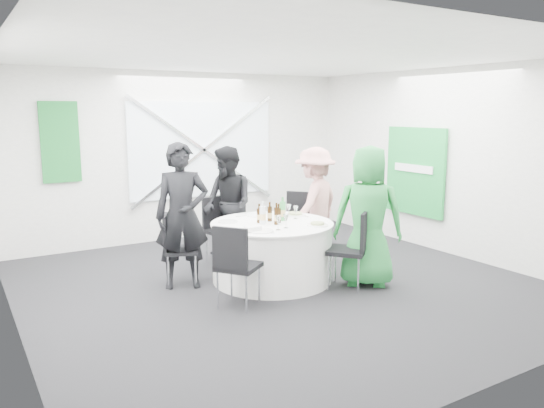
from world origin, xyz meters
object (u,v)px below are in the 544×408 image
chair_back_right (298,220)px  person_man_back_left (182,216)px  person_man_back (228,205)px  banquet_table (272,251)px  person_woman_pink (315,204)px  chair_back (219,224)px  chair_back_left (175,244)px  green_water_bottle (283,211)px  clear_water_bottle (263,215)px  chair_front_left (235,260)px  person_woman_green (368,216)px  chair_front_right (354,244)px

chair_back_right → person_man_back_left: person_man_back_left is taller
person_man_back → banquet_table: bearing=-0.0°
person_man_back_left → person_woman_pink: person_man_back_left is taller
chair_back → chair_back_left: chair_back is taller
green_water_bottle → clear_water_bottle: bearing=-172.4°
person_man_back → clear_water_bottle: (-0.05, -1.07, 0.04)m
chair_back_left → chair_front_left: bearing=-143.9°
chair_back_left → chair_back: bearing=-30.7°
green_water_bottle → chair_front_left: bearing=-146.9°
chair_front_left → person_man_back: 1.90m
chair_front_left → person_woman_green: 1.82m
chair_back_left → person_man_back_left: bearing=-135.0°
chair_front_right → chair_back: bearing=-106.0°
chair_front_left → clear_water_bottle: size_ratio=3.31×
banquet_table → person_man_back: (-0.09, 1.06, 0.46)m
chair_front_right → chair_front_left: (-1.54, 0.17, -0.02)m
green_water_bottle → chair_back_right: bearing=43.1°
chair_front_right → person_woman_green: size_ratio=0.55×
chair_back_right → person_woman_green: (0.07, -1.43, 0.30)m
person_woman_pink → chair_front_left: bearing=4.8°
person_woman_green → clear_water_bottle: 1.31m
chair_back → green_water_bottle: size_ratio=3.04×
chair_back → green_water_bottle: green_water_bottle is taller
person_man_back_left → chair_back_left: bearing=129.8°
chair_back_right → chair_back_left: bearing=-123.2°
chair_back → chair_front_right: chair_front_right is taller
chair_front_right → person_woman_green: 0.40m
chair_back_right → chair_front_left: (-1.72, -1.31, -0.02)m
chair_back_right → chair_front_left: chair_back_right is taller
person_woman_green → person_woman_pink: bearing=-56.0°
chair_back → person_woman_green: (1.11, -1.93, 0.33)m
chair_front_right → green_water_bottle: bearing=-99.6°
chair_back_left → person_man_back_left: size_ratio=0.50×
chair_front_left → person_woman_pink: (1.93, 1.18, 0.27)m
chair_back_left → clear_water_bottle: 1.15m
chair_back_right → person_woman_pink: 0.34m
chair_back_left → clear_water_bottle: (0.98, -0.51, 0.35)m
person_man_back → green_water_bottle: size_ratio=5.44×
chair_back_right → person_man_back_left: bearing=-119.1°
chair_front_left → green_water_bottle: 1.30m
chair_front_right → person_man_back_left: bearing=-73.7°
person_woman_green → chair_back_right: bearing=-47.2°
banquet_table → person_woman_green: 1.30m
chair_back_left → person_man_back_left: person_man_back_left is taller
chair_back_left → chair_front_right: 2.22m
banquet_table → person_woman_green: (0.92, -0.77, 0.50)m
chair_back_right → green_water_bottle: 0.96m
person_man_back_left → clear_water_bottle: bearing=-3.0°
chair_back_right → person_man_back_left: 1.96m
person_man_back → green_water_bottle: person_man_back is taller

